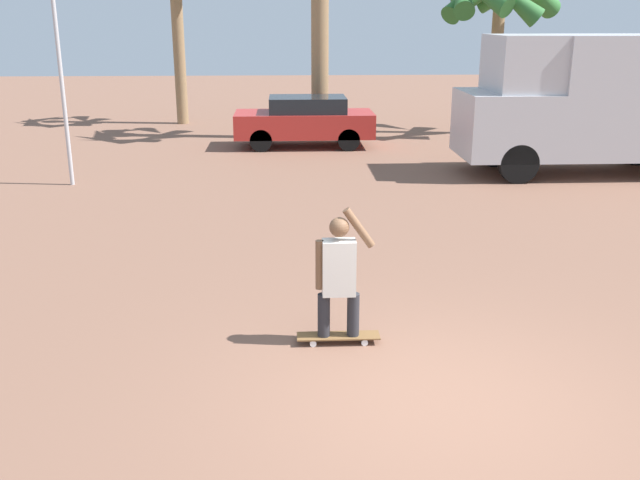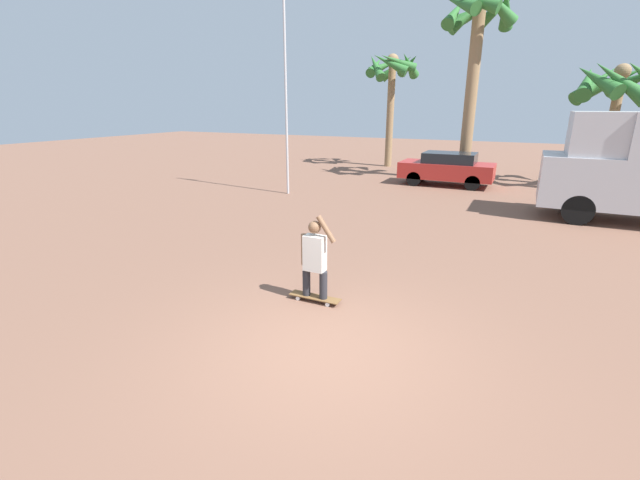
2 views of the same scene
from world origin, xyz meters
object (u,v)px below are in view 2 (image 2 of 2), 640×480
object	(u,v)px
parked_car_red	(447,168)
palm_tree_center_background	(477,31)
palm_tree_far_left	(392,73)
flagpole	(287,73)
skateboard	(315,297)
person_skateboarder	(315,256)
palm_tree_near_van	(618,84)

from	to	relation	value
parked_car_red	palm_tree_center_background	distance (m)	5.78
palm_tree_far_left	flagpole	xyz separation A→B (m)	(-1.13, -9.39, -0.51)
palm_tree_center_background	flagpole	xyz separation A→B (m)	(-5.73, -6.09, -1.84)
skateboard	flagpole	size ratio (longest dim) A/B	0.12
skateboard	flagpole	xyz separation A→B (m)	(-5.24, 8.26, 4.40)
palm_tree_far_left	palm_tree_center_background	bearing A→B (deg)	-35.63
flagpole	person_skateboarder	bearing A→B (deg)	-57.62
person_skateboarder	palm_tree_far_left	world-z (taller)	palm_tree_far_left
parked_car_red	palm_tree_far_left	bearing A→B (deg)	130.54
skateboard	flagpole	distance (m)	10.73
person_skateboarder	parked_car_red	distance (m)	12.85
palm_tree_near_van	palm_tree_far_left	distance (m)	10.41
parked_car_red	flagpole	xyz separation A→B (m)	(-5.23, -4.59, 3.72)
parked_car_red	flagpole	size ratio (longest dim) A/B	0.48
skateboard	person_skateboarder	world-z (taller)	person_skateboarder
parked_car_red	flagpole	world-z (taller)	flagpole
palm_tree_far_left	parked_car_red	bearing A→B (deg)	-49.46
palm_tree_near_van	palm_tree_center_background	size ratio (longest dim) A/B	0.64
palm_tree_center_background	flagpole	world-z (taller)	flagpole
person_skateboarder	palm_tree_center_background	size ratio (longest dim) A/B	0.19
skateboard	palm_tree_near_van	size ratio (longest dim) A/B	0.18
skateboard	person_skateboarder	bearing A→B (deg)	-180.00
person_skateboarder	palm_tree_far_left	distance (m)	18.58
person_skateboarder	palm_tree_far_left	xyz separation A→B (m)	(-4.11, 17.65, 4.12)
palm_tree_center_background	flagpole	bearing A→B (deg)	-133.23
parked_car_red	palm_tree_near_van	bearing A→B (deg)	19.83
person_skateboarder	palm_tree_center_background	distance (m)	15.36
skateboard	parked_car_red	size ratio (longest dim) A/B	0.24
palm_tree_near_van	parked_car_red	bearing A→B (deg)	-160.17
palm_tree_far_left	person_skateboarder	bearing A→B (deg)	-76.88
person_skateboarder	parked_car_red	world-z (taller)	person_skateboarder
skateboard	flagpole	bearing A→B (deg)	122.39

